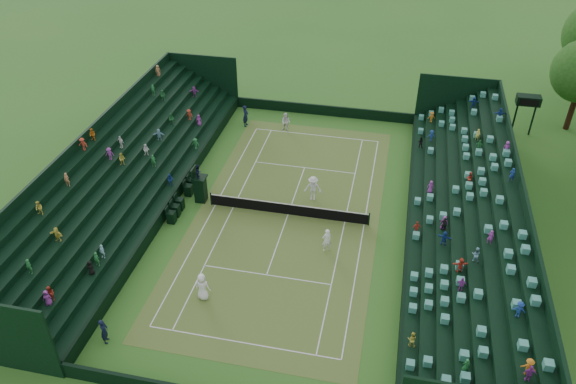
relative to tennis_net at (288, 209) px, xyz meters
name	(u,v)px	position (x,y,z in m)	size (l,w,h in m)	color
ground	(288,215)	(0.00, 0.00, -0.53)	(160.00, 160.00, 0.00)	#2F6C22
court_surface	(288,215)	(0.00, 0.00, -0.52)	(12.97, 26.77, 0.01)	#3F7727
perimeter_wall_north	(323,110)	(0.00, 15.88, -0.03)	(17.17, 0.20, 1.00)	black
perimeter_wall_east	(408,225)	(8.48, 0.00, -0.03)	(0.20, 31.77, 1.00)	black
perimeter_wall_west	(176,195)	(-8.48, 0.00, -0.03)	(0.20, 31.77, 1.00)	black
north_grandstand	(474,221)	(12.66, 0.00, 1.02)	(6.60, 32.00, 4.90)	black
south_grandstand	(122,176)	(-12.66, 0.00, 1.02)	(6.60, 32.00, 4.90)	black
tennis_net	(288,209)	(0.00, 0.00, 0.00)	(11.67, 0.10, 1.06)	black
scoreboard_tower	(528,102)	(17.75, 16.00, 2.62)	(2.00, 1.00, 3.70)	black
umpire_chair	(200,186)	(-6.68, 0.35, 0.82)	(1.00, 1.00, 3.14)	black
courtside_chairs	(184,197)	(-7.86, -0.08, -0.05)	(0.58, 5.55, 1.27)	black
player_near_west	(202,287)	(-3.22, -9.11, 0.41)	(0.91, 0.60, 1.87)	white
player_near_east	(327,240)	(3.30, -3.26, 0.36)	(0.64, 0.42, 1.76)	white
player_far_west	(286,122)	(-2.81, 12.17, 0.33)	(0.84, 0.65, 1.72)	white
player_far_east	(313,188)	(1.41, 2.25, 0.47)	(1.28, 0.74, 1.99)	white
line_judge_north	(246,116)	(-6.59, 12.31, 0.48)	(0.73, 0.48, 2.01)	black
line_judge_south	(104,331)	(-7.38, -13.35, 0.30)	(0.60, 0.40, 1.66)	black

